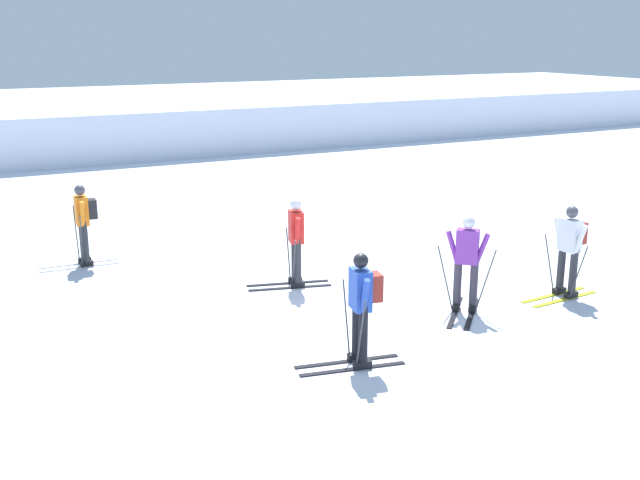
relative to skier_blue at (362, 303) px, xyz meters
name	(u,v)px	position (x,y,z in m)	size (l,w,h in m)	color
ground_plane	(341,330)	(0.38, 1.30, -0.96)	(120.00, 120.00, 0.00)	silver
far_snow_ridge	(87,131)	(0.38, 22.37, -0.04)	(80.00, 6.45, 1.82)	silver
skier_blue	(362,303)	(0.00, 0.00, 0.00)	(1.64, 0.99, 1.71)	black
skier_orange	(83,221)	(-2.62, 6.93, 0.00)	(1.61, 1.00, 1.71)	silver
skier_white	(570,246)	(4.90, 0.89, 0.00)	(1.62, 1.00, 1.71)	gold
skier_purple	(467,261)	(2.74, 1.12, -0.04)	(1.37, 1.41, 1.71)	black
skier_red	(296,240)	(0.70, 3.71, -0.04)	(1.64, 0.97, 1.71)	black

